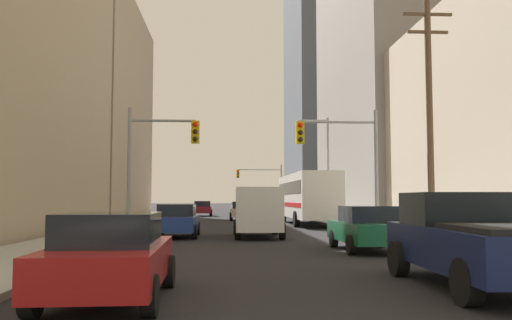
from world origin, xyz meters
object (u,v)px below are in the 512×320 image
(pickup_truck_navy, at_px, (471,240))
(traffic_signal_far_right, at_px, (261,180))
(cargo_van_white, at_px, (258,209))
(sedan_maroon, at_px, (202,208))
(traffic_signal_near_left, at_px, (160,150))
(sedan_blue, at_px, (177,220))
(sedan_beige, at_px, (242,211))
(city_bus, at_px, (307,196))
(sedan_red, at_px, (110,256))
(traffic_signal_near_right, at_px, (341,150))
(sedan_green, at_px, (367,228))

(pickup_truck_navy, distance_m, traffic_signal_far_right, 56.53)
(cargo_van_white, height_order, traffic_signal_far_right, traffic_signal_far_right)
(sedan_maroon, bearing_deg, traffic_signal_near_left, -91.56)
(sedan_blue, xyz_separation_m, traffic_signal_far_right, (6.83, 42.22, 3.36))
(traffic_signal_near_left, bearing_deg, sedan_beige, 76.66)
(city_bus, height_order, traffic_signal_far_right, traffic_signal_far_right)
(sedan_red, relative_size, sedan_beige, 1.00)
(city_bus, xyz_separation_m, sedan_blue, (-7.78, -11.37, -1.16))
(cargo_van_white, bearing_deg, sedan_beige, 90.33)
(traffic_signal_near_right, bearing_deg, traffic_signal_near_left, -180.00)
(city_bus, relative_size, sedan_blue, 2.72)
(traffic_signal_near_left, bearing_deg, traffic_signal_far_right, 79.64)
(sedan_red, bearing_deg, sedan_beige, 84.31)
(cargo_van_white, height_order, sedan_green, cargo_van_white)
(city_bus, bearing_deg, cargo_van_white, -109.66)
(sedan_maroon, distance_m, traffic_signal_near_left, 29.95)
(sedan_blue, relative_size, traffic_signal_near_right, 0.71)
(sedan_green, xyz_separation_m, sedan_beige, (-3.41, 25.67, 0.00))
(sedan_red, bearing_deg, traffic_signal_far_right, 83.40)
(traffic_signal_near_right, bearing_deg, sedan_blue, -178.81)
(pickup_truck_navy, relative_size, sedan_maroon, 1.29)
(sedan_blue, height_order, traffic_signal_near_right, traffic_signal_near_right)
(pickup_truck_navy, xyz_separation_m, sedan_blue, (-7.09, 14.22, -0.16))
(pickup_truck_navy, bearing_deg, traffic_signal_near_right, 87.59)
(city_bus, bearing_deg, sedan_green, -92.48)
(city_bus, xyz_separation_m, sedan_green, (-0.79, -18.14, -1.16))
(sedan_maroon, xyz_separation_m, traffic_signal_far_right, (6.88, 12.30, 3.36))
(sedan_blue, xyz_separation_m, sedan_beige, (3.58, 18.89, 0.00))
(traffic_signal_near_left, bearing_deg, sedan_maroon, 88.44)
(sedan_red, xyz_separation_m, traffic_signal_near_left, (-1.04, 15.42, 3.25))
(sedan_blue, relative_size, traffic_signal_far_right, 0.71)
(city_bus, bearing_deg, sedan_beige, 119.16)
(sedan_green, height_order, sedan_maroon, same)
(sedan_beige, height_order, traffic_signal_near_right, traffic_signal_near_right)
(sedan_maroon, relative_size, traffic_signal_near_left, 0.71)
(sedan_beige, distance_m, sedan_maroon, 11.61)
(traffic_signal_far_right, bearing_deg, sedan_blue, -99.19)
(cargo_van_white, height_order, sedan_red, cargo_van_white)
(sedan_green, distance_m, traffic_signal_near_right, 7.70)
(pickup_truck_navy, bearing_deg, traffic_signal_near_left, 118.92)
(sedan_blue, bearing_deg, sedan_maroon, 90.10)
(sedan_green, relative_size, traffic_signal_near_right, 0.71)
(sedan_green, distance_m, traffic_signal_far_right, 49.11)
(cargo_van_white, xyz_separation_m, sedan_beige, (-0.11, 18.97, -0.52))
(traffic_signal_near_left, xyz_separation_m, traffic_signal_near_right, (8.55, 0.00, 0.03))
(sedan_blue, distance_m, traffic_signal_near_left, 3.36)
(pickup_truck_navy, relative_size, traffic_signal_far_right, 0.91)
(sedan_blue, xyz_separation_m, traffic_signal_near_left, (-0.86, 0.16, 3.25))
(city_bus, relative_size, sedan_red, 2.72)
(sedan_green, relative_size, traffic_signal_far_right, 0.71)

